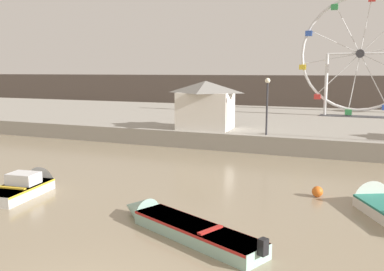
{
  "coord_description": "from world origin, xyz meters",
  "views": [
    {
      "loc": [
        5.13,
        -6.0,
        5.0
      ],
      "look_at": [
        -1.87,
        10.93,
        2.16
      ],
      "focal_mm": 38.96,
      "sensor_mm": 36.0,
      "label": 1
    }
  ],
  "objects_px": {
    "ferris_wheel_white_frame": "(360,56)",
    "carnival_booth_white_ticket": "(206,104)",
    "promenade_lamp_near": "(267,97)",
    "motorboat_seafoam": "(174,223)",
    "motorboat_white_red_stripe": "(383,205)",
    "mooring_buoy_orange": "(317,192)",
    "motorboat_pale_grey": "(29,185)"
  },
  "relations": [
    {
      "from": "ferris_wheel_white_frame",
      "to": "carnival_booth_white_ticket",
      "type": "bearing_deg",
      "value": -127.84
    },
    {
      "from": "promenade_lamp_near",
      "to": "carnival_booth_white_ticket",
      "type": "bearing_deg",
      "value": 166.4
    },
    {
      "from": "motorboat_seafoam",
      "to": "ferris_wheel_white_frame",
      "type": "distance_m",
      "value": 28.1
    },
    {
      "from": "motorboat_white_red_stripe",
      "to": "ferris_wheel_white_frame",
      "type": "bearing_deg",
      "value": -23.82
    },
    {
      "from": "mooring_buoy_orange",
      "to": "motorboat_pale_grey",
      "type": "bearing_deg",
      "value": -160.99
    },
    {
      "from": "motorboat_seafoam",
      "to": "carnival_booth_white_ticket",
      "type": "bearing_deg",
      "value": -49.09
    },
    {
      "from": "motorboat_pale_grey",
      "to": "motorboat_white_red_stripe",
      "type": "bearing_deg",
      "value": -84.89
    },
    {
      "from": "motorboat_pale_grey",
      "to": "motorboat_seafoam",
      "type": "height_order",
      "value": "motorboat_pale_grey"
    },
    {
      "from": "carnival_booth_white_ticket",
      "to": "promenade_lamp_near",
      "type": "relative_size",
      "value": 1.14
    },
    {
      "from": "motorboat_white_red_stripe",
      "to": "promenade_lamp_near",
      "type": "distance_m",
      "value": 11.81
    },
    {
      "from": "motorboat_white_red_stripe",
      "to": "carnival_booth_white_ticket",
      "type": "height_order",
      "value": "carnival_booth_white_ticket"
    },
    {
      "from": "motorboat_pale_grey",
      "to": "carnival_booth_white_ticket",
      "type": "bearing_deg",
      "value": -18.74
    },
    {
      "from": "carnival_booth_white_ticket",
      "to": "motorboat_pale_grey",
      "type": "bearing_deg",
      "value": -105.65
    },
    {
      "from": "motorboat_seafoam",
      "to": "mooring_buoy_orange",
      "type": "height_order",
      "value": "motorboat_seafoam"
    },
    {
      "from": "motorboat_white_red_stripe",
      "to": "motorboat_seafoam",
      "type": "xyz_separation_m",
      "value": [
        -6.18,
        -4.46,
        -0.0
      ]
    },
    {
      "from": "motorboat_white_red_stripe",
      "to": "motorboat_pale_grey",
      "type": "xyz_separation_m",
      "value": [
        -13.58,
        -2.88,
        0.04
      ]
    },
    {
      "from": "ferris_wheel_white_frame",
      "to": "carnival_booth_white_ticket",
      "type": "distance_m",
      "value": 15.66
    },
    {
      "from": "motorboat_seafoam",
      "to": "ferris_wheel_white_frame",
      "type": "xyz_separation_m",
      "value": [
        4.78,
        27.04,
        6.0
      ]
    },
    {
      "from": "motorboat_seafoam",
      "to": "motorboat_white_red_stripe",
      "type": "bearing_deg",
      "value": -120.33
    },
    {
      "from": "motorboat_white_red_stripe",
      "to": "motorboat_seafoam",
      "type": "bearing_deg",
      "value": 98.44
    },
    {
      "from": "motorboat_white_red_stripe",
      "to": "mooring_buoy_orange",
      "type": "xyz_separation_m",
      "value": [
        -2.37,
        0.98,
        -0.02
      ]
    },
    {
      "from": "motorboat_white_red_stripe",
      "to": "mooring_buoy_orange",
      "type": "height_order",
      "value": "motorboat_white_red_stripe"
    },
    {
      "from": "motorboat_white_red_stripe",
      "to": "motorboat_seafoam",
      "type": "distance_m",
      "value": 7.62
    },
    {
      "from": "motorboat_white_red_stripe",
      "to": "motorboat_pale_grey",
      "type": "relative_size",
      "value": 1.1
    },
    {
      "from": "motorboat_pale_grey",
      "to": "ferris_wheel_white_frame",
      "type": "bearing_deg",
      "value": -32.46
    },
    {
      "from": "mooring_buoy_orange",
      "to": "promenade_lamp_near",
      "type": "bearing_deg",
      "value": 115.12
    },
    {
      "from": "ferris_wheel_white_frame",
      "to": "carnival_booth_white_ticket",
      "type": "xyz_separation_m",
      "value": [
        -9.37,
        -12.07,
        -3.45
      ]
    },
    {
      "from": "motorboat_pale_grey",
      "to": "promenade_lamp_near",
      "type": "bearing_deg",
      "value": -37.32
    },
    {
      "from": "motorboat_white_red_stripe",
      "to": "motorboat_seafoam",
      "type": "height_order",
      "value": "motorboat_white_red_stripe"
    },
    {
      "from": "motorboat_white_red_stripe",
      "to": "carnival_booth_white_ticket",
      "type": "relative_size",
      "value": 1.1
    },
    {
      "from": "ferris_wheel_white_frame",
      "to": "motorboat_seafoam",
      "type": "bearing_deg",
      "value": -100.03
    },
    {
      "from": "motorboat_white_red_stripe",
      "to": "carnival_booth_white_ticket",
      "type": "distance_m",
      "value": 15.26
    }
  ]
}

